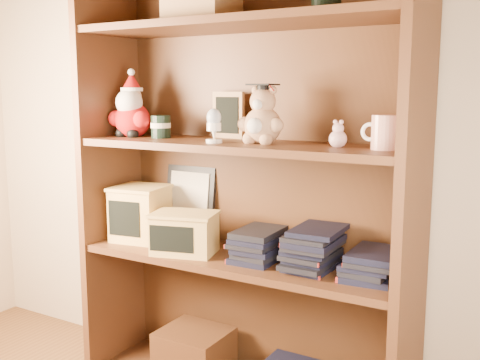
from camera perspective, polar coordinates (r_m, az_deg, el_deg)
The scene contains 16 objects.
bookcase at distance 1.97m, azimuth 0.68°, elevation -0.98°, with size 1.20×0.35×1.60m.
shelf_lower at distance 1.98m, azimuth 0.00°, elevation -8.10°, with size 1.14×0.33×0.02m.
shelf_upper at distance 1.90m, azimuth 0.00°, elevation 3.50°, with size 1.14×0.33×0.02m.
santa_plush at distance 2.16m, azimuth -10.99°, elevation 6.87°, with size 0.19×0.13×0.26m.
teachers_tin at distance 2.09m, azimuth -8.05°, elevation 5.41°, with size 0.07×0.07×0.08m.
chalkboard_plaque at distance 2.05m, azimuth -1.18°, elevation 6.53°, with size 0.13×0.07×0.17m.
egg_cup at distance 1.86m, azimuth -2.67°, elevation 5.66°, with size 0.05×0.05×0.11m.
grad_teddy_bear at distance 1.85m, azimuth 2.24°, elevation 6.09°, with size 0.16×0.14×0.20m.
pink_figurine at distance 1.75m, azimuth 9.92°, elevation 4.37°, with size 0.06×0.06×0.09m.
teacher_mug at distance 1.70m, azimuth 14.46°, elevation 4.71°, with size 0.11×0.08×0.10m.
certificate_frame at distance 2.22m, azimuth -5.12°, elevation -2.20°, with size 0.22×0.06×0.28m.
treats_box at distance 2.20m, azimuth -10.08°, elevation -3.29°, with size 0.22×0.22×0.21m.
pencils_box at distance 2.00m, azimuth -5.67°, elevation -5.34°, with size 0.26×0.22×0.15m.
book_stack_left at distance 1.92m, azimuth 2.05°, elevation -6.73°, with size 0.14×0.20×0.10m.
book_stack_mid at distance 1.84m, azimuth 7.52°, elevation -6.80°, with size 0.14×0.20×0.14m.
book_stack_right at distance 1.78m, azimuth 13.38°, elevation -8.54°, with size 0.14×0.20×0.08m.
Camera 1 is at (0.94, -0.33, 1.12)m, focal length 42.00 mm.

